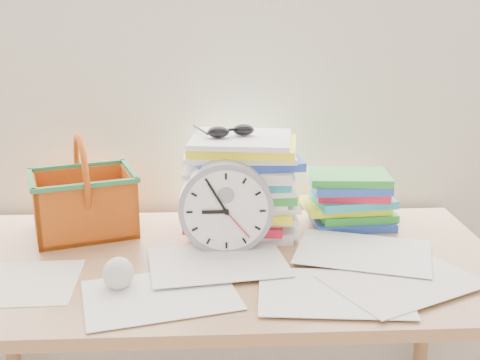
{
  "coord_description": "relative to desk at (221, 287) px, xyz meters",
  "views": [
    {
      "loc": [
        -0.02,
        0.23,
        1.37
      ],
      "look_at": [
        0.05,
        1.6,
        0.96
      ],
      "focal_mm": 45.0,
      "sensor_mm": 36.0,
      "label": 1
    }
  ],
  "objects": [
    {
      "name": "sunglasses",
      "position": [
        0.03,
        0.17,
        0.36
      ],
      "size": [
        0.18,
        0.17,
        0.04
      ],
      "primitive_type": null,
      "rotation": [
        0.0,
        0.0,
        0.35
      ],
      "color": "black",
      "rests_on": "paper_stack"
    },
    {
      "name": "paper_stack",
      "position": [
        0.06,
        0.18,
        0.21
      ],
      "size": [
        0.32,
        0.26,
        0.27
      ],
      "primitive_type": null,
      "rotation": [
        0.0,
        0.0,
        -0.02
      ],
      "color": "white",
      "rests_on": "desk"
    },
    {
      "name": "clock",
      "position": [
        0.01,
        0.05,
        0.19
      ],
      "size": [
        0.24,
        0.05,
        0.24
      ],
      "primitive_type": "cylinder",
      "rotation": [
        1.57,
        0.0,
        0.0
      ],
      "color": "gray",
      "rests_on": "desk"
    },
    {
      "name": "scattered_papers",
      "position": [
        0.0,
        0.0,
        0.08
      ],
      "size": [
        1.26,
        0.42,
        0.02
      ],
      "primitive_type": null,
      "color": "white",
      "rests_on": "desk"
    },
    {
      "name": "desk",
      "position": [
        0.0,
        0.0,
        0.0
      ],
      "size": [
        1.4,
        0.7,
        0.75
      ],
      "color": "#A5774D",
      "rests_on": "ground"
    },
    {
      "name": "crumpled_ball",
      "position": [
        -0.23,
        -0.14,
        0.11
      ],
      "size": [
        0.07,
        0.07,
        0.07
      ],
      "primitive_type": "sphere",
      "color": "silver",
      "rests_on": "desk"
    },
    {
      "name": "basket",
      "position": [
        -0.37,
        0.2,
        0.21
      ],
      "size": [
        0.33,
        0.29,
        0.27
      ],
      "primitive_type": null,
      "rotation": [
        0.0,
        0.0,
        0.32
      ],
      "color": "#D35D14",
      "rests_on": "desk"
    },
    {
      "name": "book_stack",
      "position": [
        0.37,
        0.23,
        0.15
      ],
      "size": [
        0.26,
        0.21,
        0.15
      ],
      "primitive_type": null,
      "rotation": [
        0.0,
        0.0,
        0.03
      ],
      "color": "white",
      "rests_on": "desk"
    },
    {
      "name": "curtain",
      "position": [
        0.0,
        0.38,
        0.62
      ],
      "size": [
        2.4,
        0.01,
        2.5
      ],
      "primitive_type": "cube",
      "color": "white",
      "rests_on": "room_shell"
    }
  ]
}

